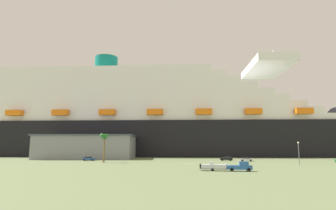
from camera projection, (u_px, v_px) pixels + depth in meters
name	position (u px, v px, depth m)	size (l,w,h in m)	color
ground_plane	(189.00, 159.00, 117.50)	(600.00, 600.00, 0.00)	#66754C
cruise_ship	(153.00, 121.00, 153.31)	(248.67, 45.68, 66.28)	black
terminal_building	(88.00, 147.00, 123.75)	(44.86, 30.37, 10.50)	gray
pickup_truck	(241.00, 167.00, 62.52)	(5.74, 2.63, 2.20)	#2659A5
small_boat_on_trailer	(217.00, 167.00, 63.40)	(8.06, 2.33, 2.15)	#595960
palm_tree	(104.00, 139.00, 95.04)	(3.47, 3.41, 10.05)	brown
street_lamp	(299.00, 150.00, 82.18)	(0.56, 0.56, 6.98)	slate
parked_car_blue_suv	(89.00, 158.00, 105.13)	(4.54, 2.20, 1.58)	#264C99
parked_car_black_coupe	(226.00, 159.00, 104.51)	(4.67, 2.13, 1.58)	black
parked_car_silver_sedan	(246.00, 159.00, 101.01)	(4.78, 2.69, 1.58)	silver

